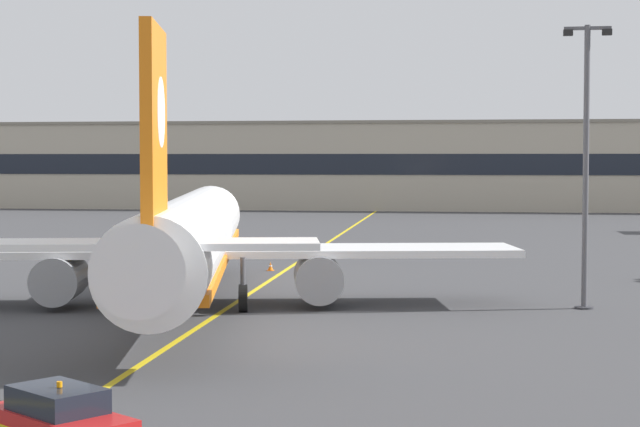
{
  "coord_description": "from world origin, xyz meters",
  "views": [
    {
      "loc": [
        12.27,
        -40.0,
        7.24
      ],
      "look_at": [
        5.33,
        7.1,
        4.76
      ],
      "focal_mm": 60.5,
      "sensor_mm": 36.0,
      "label": 1
    }
  ],
  "objects_px": {
    "apron_lamp_post": "(586,161)",
    "safety_cone_by_nose_gear": "(270,267)",
    "airliner_foreground": "(190,238)",
    "service_car_nearest": "(59,423)"
  },
  "relations": [
    {
      "from": "apron_lamp_post",
      "to": "safety_cone_by_nose_gear",
      "type": "distance_m",
      "value": 24.47
    },
    {
      "from": "airliner_foreground",
      "to": "service_car_nearest",
      "type": "height_order",
      "value": "airliner_foreground"
    },
    {
      "from": "airliner_foreground",
      "to": "apron_lamp_post",
      "type": "bearing_deg",
      "value": 6.67
    },
    {
      "from": "apron_lamp_post",
      "to": "service_car_nearest",
      "type": "xyz_separation_m",
      "value": [
        -15.14,
        -27.85,
        -6.29
      ]
    },
    {
      "from": "service_car_nearest",
      "to": "safety_cone_by_nose_gear",
      "type": "distance_m",
      "value": 42.84
    },
    {
      "from": "service_car_nearest",
      "to": "safety_cone_by_nose_gear",
      "type": "xyz_separation_m",
      "value": [
        -3.07,
        42.72,
        -0.51
      ]
    },
    {
      "from": "airliner_foreground",
      "to": "safety_cone_by_nose_gear",
      "type": "relative_size",
      "value": 75.01
    },
    {
      "from": "apron_lamp_post",
      "to": "airliner_foreground",
      "type": "bearing_deg",
      "value": -173.33
    },
    {
      "from": "apron_lamp_post",
      "to": "safety_cone_by_nose_gear",
      "type": "bearing_deg",
      "value": 140.76
    },
    {
      "from": "safety_cone_by_nose_gear",
      "to": "apron_lamp_post",
      "type": "bearing_deg",
      "value": -39.24
    }
  ]
}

